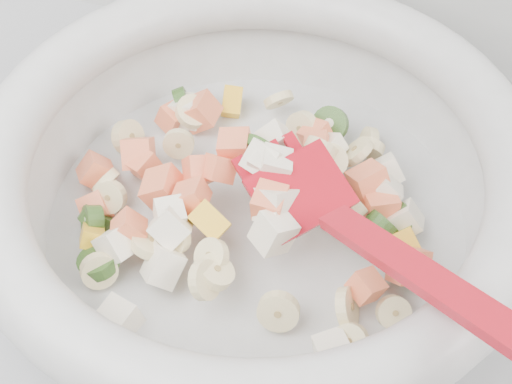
# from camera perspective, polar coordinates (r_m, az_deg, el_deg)

# --- Properties ---
(mixing_bowl) EXTENTS (0.41, 0.38, 0.15)m
(mixing_bowl) POSITION_cam_1_polar(r_m,az_deg,el_deg) (0.54, 0.00, 0.73)
(mixing_bowl) COLOR #B6B6B4
(mixing_bowl) RESTS_ON counter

